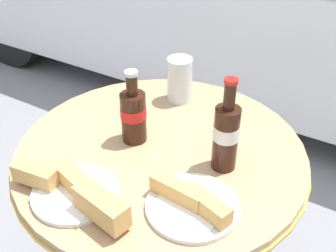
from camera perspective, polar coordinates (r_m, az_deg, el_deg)
name	(u,v)px	position (r m, az deg, el deg)	size (l,w,h in m)	color
bistro_table	(161,195)	(1.24, -0.93, -9.31)	(0.79, 0.79, 0.74)	gold
cola_bottle_left	(226,134)	(1.02, 7.86, -1.14)	(0.06, 0.06, 0.25)	#33190F
cola_bottle_right	(133,114)	(1.12, -4.73, 1.61)	(0.07, 0.07, 0.21)	#33190F
drinking_glass	(180,81)	(1.31, 1.58, 6.06)	(0.08, 0.08, 0.14)	silver
lunch_plate_near	(76,191)	(0.99, -12.39, -8.64)	(0.33, 0.20, 0.07)	silver
lunch_plate_far	(192,203)	(0.95, 3.28, -10.36)	(0.21, 0.21, 0.05)	silver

